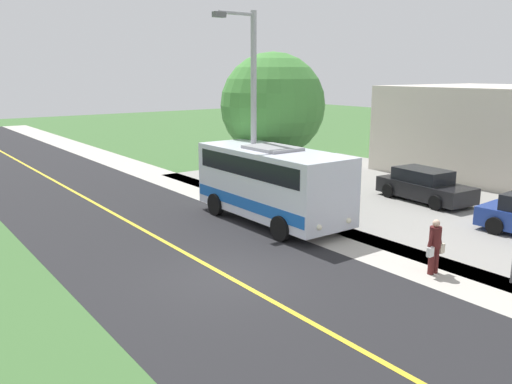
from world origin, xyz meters
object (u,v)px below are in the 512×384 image
pedestrian_with_bags (435,245)px  street_light_pole (251,104)px  tree_curbside (273,105)px  parked_car_near (425,186)px  shuttle_bus_front (272,181)px

pedestrian_with_bags → street_light_pole: 9.58m
street_light_pole → tree_curbside: size_ratio=1.22×
pedestrian_with_bags → tree_curbside: tree_curbside is taller
parked_car_near → tree_curbside: tree_curbside is taller
shuttle_bus_front → street_light_pole: 3.35m
parked_car_near → tree_curbside: 7.82m
pedestrian_with_bags → shuttle_bus_front: bearing=-87.0°
shuttle_bus_front → pedestrian_with_bags: size_ratio=4.24×
pedestrian_with_bags → tree_curbside: (-2.46, -10.67, 3.36)m
parked_car_near → tree_curbside: size_ratio=0.68×
pedestrian_with_bags → parked_car_near: 9.22m
tree_curbside → pedestrian_with_bags: bearing=77.0°
shuttle_bus_front → parked_car_near: shuttle_bus_front is taller
tree_curbside → parked_car_near: bearing=133.8°
shuttle_bus_front → tree_curbside: size_ratio=1.04×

